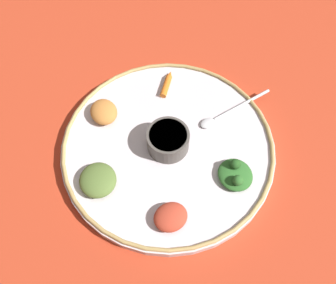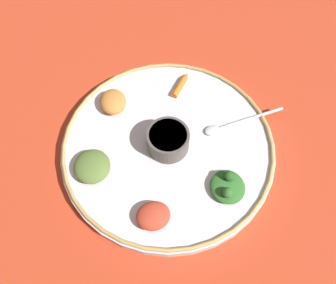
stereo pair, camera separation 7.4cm
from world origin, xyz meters
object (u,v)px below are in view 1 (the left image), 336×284
object	(u,v)px
carrot_near_spoon	(167,84)
greens_pile	(235,174)
center_bowl	(168,140)
spoon	(225,114)

from	to	relation	value
carrot_near_spoon	greens_pile	bearing A→B (deg)	-104.80
greens_pile	carrot_near_spoon	xyz separation A→B (m)	(0.07, 0.25, -0.01)
center_bowl	greens_pile	xyz separation A→B (m)	(0.04, -0.14, -0.01)
center_bowl	spoon	size ratio (longest dim) A/B	0.48
greens_pile	carrot_near_spoon	bearing A→B (deg)	75.20
center_bowl	carrot_near_spoon	size ratio (longest dim) A/B	1.25
spoon	center_bowl	bearing A→B (deg)	166.24
carrot_near_spoon	center_bowl	bearing A→B (deg)	-134.42
spoon	carrot_near_spoon	bearing A→B (deg)	102.53
greens_pile	carrot_near_spoon	size ratio (longest dim) A/B	1.26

